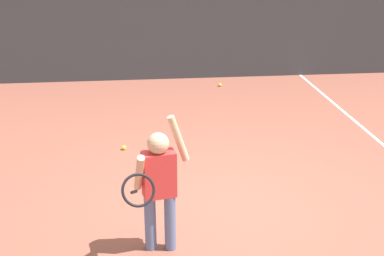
% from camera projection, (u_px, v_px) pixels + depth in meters
% --- Properties ---
extents(ground_plane, '(20.00, 20.00, 0.00)m').
position_uv_depth(ground_plane, '(230.00, 202.00, 5.66)').
color(ground_plane, brown).
extents(back_fence_windscreen, '(10.26, 0.08, 3.15)m').
position_uv_depth(back_fence_windscreen, '(185.00, 3.00, 10.05)').
color(back_fence_windscreen, '#383D42').
rests_on(back_fence_windscreen, ground).
extents(fence_post_1, '(0.09, 0.09, 3.30)m').
position_uv_depth(fence_post_1, '(60.00, 0.00, 9.84)').
color(fence_post_1, slate).
rests_on(fence_post_1, ground).
extents(tennis_player, '(0.64, 0.66, 1.35)m').
position_uv_depth(tennis_player, '(158.00, 182.00, 4.55)').
color(tennis_player, slate).
rests_on(tennis_player, ground).
extents(tennis_ball_0, '(0.07, 0.07, 0.07)m').
position_uv_depth(tennis_ball_0, '(124.00, 148.00, 7.04)').
color(tennis_ball_0, '#CCE033').
rests_on(tennis_ball_0, ground).
extents(tennis_ball_3, '(0.07, 0.07, 0.07)m').
position_uv_depth(tennis_ball_3, '(220.00, 85.00, 10.01)').
color(tennis_ball_3, '#CCE033').
rests_on(tennis_ball_3, ground).
extents(tennis_ball_6, '(0.07, 0.07, 0.07)m').
position_uv_depth(tennis_ball_6, '(146.00, 164.00, 6.53)').
color(tennis_ball_6, '#CCE033').
rests_on(tennis_ball_6, ground).
extents(tennis_ball_7, '(0.07, 0.07, 0.07)m').
position_uv_depth(tennis_ball_7, '(146.00, 174.00, 6.25)').
color(tennis_ball_7, '#CCE033').
rests_on(tennis_ball_7, ground).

